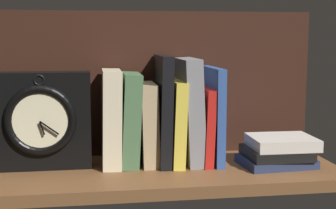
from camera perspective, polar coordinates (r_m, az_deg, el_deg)
The scene contains 12 objects.
ground_plane at distance 107.28cm, azimuth -0.82°, elevation -8.17°, with size 78.86×29.19×2.50cm, color brown.
back_panel at distance 117.47cm, azimuth -1.78°, elevation 2.50°, with size 78.86×1.20×34.80cm, color black.
book_cream_twain at distance 108.63cm, azimuth -6.72°, elevation -1.57°, with size 4.05×13.85×21.36cm, color beige.
book_green_romantic at distance 108.92cm, azimuth -4.49°, elevation -1.71°, with size 3.80×13.36×20.61cm, color #476B44.
book_tan_shortstories at distance 109.48cm, azimuth -2.40°, elevation -2.26°, with size 3.60×13.19×18.30cm, color tan.
book_black_skeptic at distance 109.38cm, azimuth -0.66°, elevation -0.60°, with size 2.51×15.74×24.55cm, color black.
book_yellow_seinlanguage at distance 110.27cm, azimuth 0.82°, elevation -2.01°, with size 2.63×16.53×18.94cm, color gold.
book_gray_chess at distance 110.50cm, azimuth 2.60°, elevation -0.71°, with size 3.72×15.57×23.84cm, color gray.
book_red_requiem at distance 111.70cm, azimuth 4.17°, elevation -2.35°, with size 1.97×16.13×17.21cm, color red.
book_blue_modern at distance 111.83cm, azimuth 5.31°, elevation -1.17°, with size 1.94×16.78×21.77cm, color #2D4C8E.
framed_clock at distance 107.93cm, azimuth -14.74°, elevation -1.84°, with size 21.17×7.24×21.17cm.
book_stack_side at distance 111.36cm, azimuth 12.94°, elevation -5.40°, with size 16.69×12.67×6.47cm.
Camera 1 is at (-14.16, -102.09, 28.53)cm, focal length 51.42 mm.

